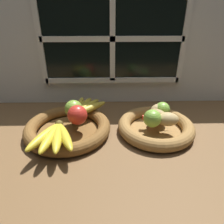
% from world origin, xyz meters
% --- Properties ---
extents(ground_plane, '(1.40, 0.90, 0.03)m').
position_xyz_m(ground_plane, '(0.00, 0.00, -0.01)').
color(ground_plane, brown).
extents(back_wall, '(1.40, 0.05, 0.55)m').
position_xyz_m(back_wall, '(0.00, 0.30, 0.28)').
color(back_wall, silver).
rests_on(back_wall, ground_plane).
extents(fruit_bowl_left, '(0.33, 0.33, 0.05)m').
position_xyz_m(fruit_bowl_left, '(-0.18, 0.00, 0.02)').
color(fruit_bowl_left, brown).
rests_on(fruit_bowl_left, ground_plane).
extents(fruit_bowl_right, '(0.29, 0.29, 0.05)m').
position_xyz_m(fruit_bowl_right, '(0.16, 0.00, 0.02)').
color(fruit_bowl_right, olive).
rests_on(fruit_bowl_right, ground_plane).
extents(apple_green_back, '(0.07, 0.07, 0.07)m').
position_xyz_m(apple_green_back, '(-0.16, 0.04, 0.08)').
color(apple_green_back, '#7AA338').
rests_on(apple_green_back, fruit_bowl_left).
extents(apple_red_right, '(0.07, 0.07, 0.07)m').
position_xyz_m(apple_red_right, '(-0.14, -0.01, 0.08)').
color(apple_red_right, red).
rests_on(apple_red_right, fruit_bowl_left).
extents(banana_bunch_front, '(0.16, 0.18, 0.03)m').
position_xyz_m(banana_bunch_front, '(-0.20, -0.12, 0.06)').
color(banana_bunch_front, gold).
rests_on(banana_bunch_front, fruit_bowl_left).
extents(banana_bunch_back, '(0.14, 0.17, 0.03)m').
position_xyz_m(banana_bunch_back, '(-0.12, 0.11, 0.06)').
color(banana_bunch_back, gold).
rests_on(banana_bunch_back, fruit_bowl_left).
extents(potato_large, '(0.09, 0.08, 0.05)m').
position_xyz_m(potato_large, '(0.16, 0.00, 0.07)').
color(potato_large, '#A38451').
rests_on(potato_large, fruit_bowl_right).
extents(potato_back, '(0.09, 0.07, 0.05)m').
position_xyz_m(potato_back, '(0.18, 0.05, 0.07)').
color(potato_back, tan).
rests_on(potato_back, fruit_bowl_right).
extents(potato_small, '(0.09, 0.07, 0.05)m').
position_xyz_m(potato_small, '(0.19, -0.03, 0.07)').
color(potato_small, tan).
rests_on(potato_small, fruit_bowl_right).
extents(lime_near, '(0.07, 0.07, 0.07)m').
position_xyz_m(lime_near, '(0.14, -0.03, 0.08)').
color(lime_near, '#7AAD3D').
rests_on(lime_near, fruit_bowl_right).
extents(lime_far, '(0.06, 0.06, 0.06)m').
position_xyz_m(lime_far, '(0.19, 0.04, 0.08)').
color(lime_far, '#7AAD3D').
rests_on(lime_far, fruit_bowl_right).
extents(chili_pepper, '(0.12, 0.02, 0.02)m').
position_xyz_m(chili_pepper, '(0.17, 0.01, 0.06)').
color(chili_pepper, red).
rests_on(chili_pepper, fruit_bowl_right).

